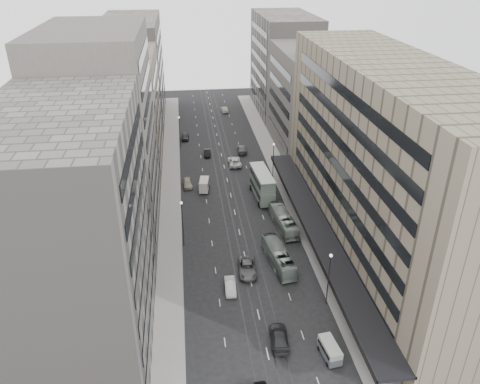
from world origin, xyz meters
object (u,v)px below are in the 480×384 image
bus_near (279,257)px  double_decker (262,184)px  bus_far (283,220)px  vw_microbus (330,350)px  panel_van (204,185)px  sedan_1 (230,286)px  sedan_2 (247,268)px

bus_near → double_decker: size_ratio=1.02×
bus_far → vw_microbus: (-0.58, -29.88, -0.30)m
panel_van → sedan_1: (1.92, -32.01, -0.66)m
sedan_1 → sedan_2: bearing=54.0°
double_decker → bus_far: bearing=-84.8°
sedan_2 → bus_near: bearing=19.6°
bus_near → bus_far: bus_near is taller
panel_van → vw_microbus: bearing=-66.9°
panel_van → sedan_2: size_ratio=0.73×
vw_microbus → sedan_2: bearing=105.7°
panel_van → sedan_1: bearing=-78.6°
bus_near → sedan_2: bearing=8.0°
double_decker → vw_microbus: double_decker is taller
panel_van → sedan_1: size_ratio=0.96×
sedan_1 → sedan_2: size_ratio=0.76×
vw_microbus → sedan_1: bearing=120.0°
bus_far → panel_van: (-13.06, 16.08, -0.09)m
sedan_2 → panel_van: bearing=104.2°
sedan_1 → panel_van: bearing=95.4°
double_decker → panel_van: size_ratio=2.49×
sedan_1 → bus_near: bearing=35.1°
panel_van → sedan_2: (4.96, -28.12, -0.58)m
vw_microbus → sedan_1: (-10.55, 13.95, -0.46)m
bus_near → panel_van: bearing=-76.9°
double_decker → vw_microbus: bearing=-92.3°
double_decker → sedan_2: bearing=-108.7°
bus_far → vw_microbus: 29.89m
double_decker → sedan_2: (-6.20, -23.71, -2.22)m
panel_van → sedan_2: 28.56m
sedan_1 → double_decker: bearing=73.5°
sedan_1 → vw_microbus: bearing=-50.9°
bus_far → sedan_1: bus_far is taller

